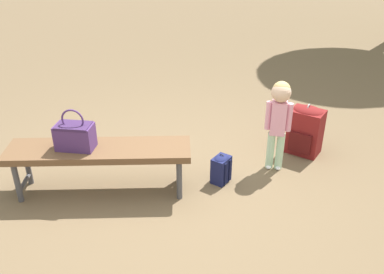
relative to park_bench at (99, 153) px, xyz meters
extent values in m
plane|color=brown|center=(0.60, -0.13, -0.39)|extent=(40.00, 40.00, 0.00)
cube|color=brown|center=(0.00, 0.00, 0.03)|extent=(1.65, 0.79, 0.06)
cylinder|color=#47474C|center=(0.71, -0.04, -0.20)|extent=(0.05, 0.05, 0.39)
cylinder|color=#47474C|center=(0.64, -0.31, -0.20)|extent=(0.05, 0.05, 0.39)
cylinder|color=#47474C|center=(-0.64, 0.31, -0.20)|extent=(0.05, 0.05, 0.39)
cylinder|color=#47474C|center=(-0.71, 0.04, -0.20)|extent=(0.05, 0.05, 0.39)
cylinder|color=#47474C|center=(0.68, -0.17, -0.29)|extent=(0.11, 0.28, 0.04)
cylinder|color=#47474C|center=(-0.68, 0.17, -0.29)|extent=(0.11, 0.28, 0.04)
cube|color=#4C2D66|center=(-0.18, 0.04, 0.17)|extent=(0.37, 0.29, 0.22)
cube|color=#39224C|center=(-0.18, 0.04, 0.27)|extent=(0.34, 0.28, 0.02)
torus|color=#4C2D66|center=(-0.18, 0.04, 0.33)|extent=(0.19, 0.09, 0.20)
cylinder|color=#B2D8B2|center=(1.72, -0.10, -0.20)|extent=(0.07, 0.07, 0.38)
cylinder|color=#B2D8B2|center=(1.63, -0.06, -0.20)|extent=(0.07, 0.07, 0.38)
ellipsoid|color=white|center=(1.71, -0.12, -0.37)|extent=(0.09, 0.10, 0.04)
ellipsoid|color=white|center=(1.63, -0.08, -0.37)|extent=(0.09, 0.10, 0.04)
cube|color=pink|center=(1.67, -0.08, 0.16)|extent=(0.18, 0.17, 0.33)
cylinder|color=pink|center=(1.76, -0.12, 0.17)|extent=(0.05, 0.05, 0.28)
cylinder|color=pink|center=(1.59, -0.03, 0.17)|extent=(0.05, 0.05, 0.28)
sphere|color=beige|center=(1.67, -0.08, 0.41)|extent=(0.18, 0.18, 0.18)
sphere|color=tan|center=(1.68, -0.07, 0.43)|extent=(0.17, 0.17, 0.17)
cube|color=maroon|center=(2.12, 0.12, -0.15)|extent=(0.40, 0.41, 0.48)
ellipsoid|color=maroon|center=(2.12, 0.12, 0.08)|extent=(0.38, 0.39, 0.11)
cube|color=#4A1010|center=(2.01, 0.03, -0.22)|extent=(0.18, 0.20, 0.22)
cube|color=#4A1010|center=(2.26, 0.15, -0.15)|extent=(0.05, 0.06, 0.41)
cube|color=#4A1010|center=(2.17, 0.26, -0.15)|extent=(0.05, 0.06, 0.41)
torus|color=#B2B2B7|center=(2.12, 0.12, 0.12)|extent=(0.07, 0.06, 0.08)
cube|color=#191E4C|center=(1.09, -0.16, -0.26)|extent=(0.22, 0.21, 0.26)
ellipsoid|color=#191E4C|center=(1.09, -0.16, -0.14)|extent=(0.21, 0.20, 0.06)
cube|color=black|center=(1.04, -0.11, -0.30)|extent=(0.11, 0.09, 0.12)
cube|color=black|center=(1.10, -0.25, -0.26)|extent=(0.03, 0.03, 0.22)
cube|color=black|center=(1.16, -0.20, -0.26)|extent=(0.03, 0.03, 0.22)
torus|color=black|center=(1.09, -0.16, -0.12)|extent=(0.03, 0.04, 0.04)
camera|label=1|loc=(-0.10, -3.25, 1.83)|focal=38.90mm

